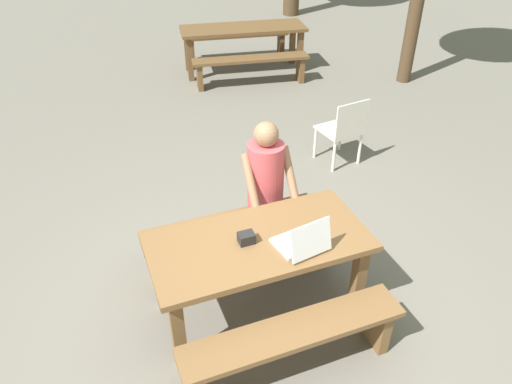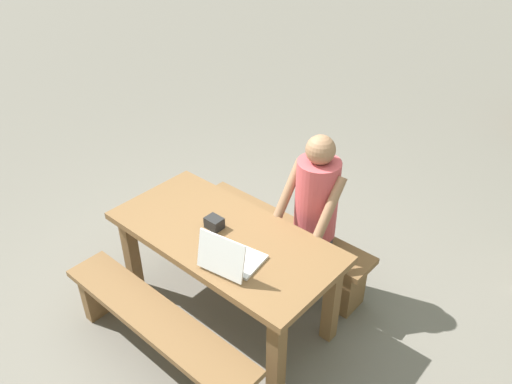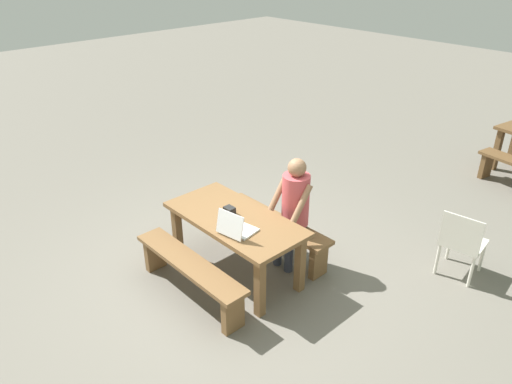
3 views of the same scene
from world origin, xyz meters
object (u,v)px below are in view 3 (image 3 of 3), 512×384
(picnic_table_front, at_px, (235,226))
(laptop, at_px, (236,228))
(plastic_chair, at_px, (462,242))
(person_seated, at_px, (294,205))
(small_pouch, at_px, (229,210))

(picnic_table_front, distance_m, laptop, 0.38)
(picnic_table_front, xyz_separation_m, laptop, (0.26, -0.20, 0.18))
(laptop, xyz_separation_m, plastic_chair, (1.52, 2.01, -0.35))
(person_seated, distance_m, plastic_chair, 1.92)
(person_seated, relative_size, plastic_chair, 1.60)
(person_seated, xyz_separation_m, plastic_chair, (1.46, 1.19, -0.33))
(picnic_table_front, height_order, laptop, laptop)
(laptop, xyz_separation_m, small_pouch, (-0.35, 0.21, -0.02))
(small_pouch, bearing_deg, person_seated, 55.73)
(laptop, relative_size, plastic_chair, 0.45)
(plastic_chair, bearing_deg, person_seated, 31.58)
(small_pouch, distance_m, plastic_chair, 2.61)
(small_pouch, relative_size, person_seated, 0.09)
(small_pouch, distance_m, person_seated, 0.73)
(picnic_table_front, height_order, small_pouch, small_pouch)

